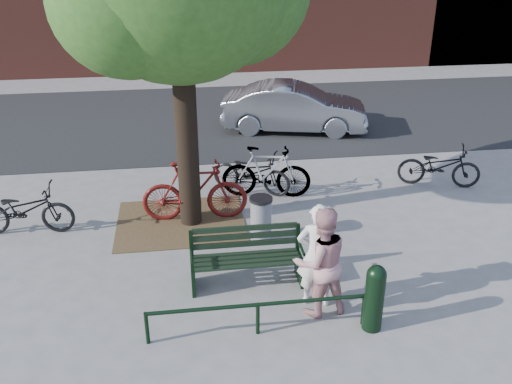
{
  "coord_description": "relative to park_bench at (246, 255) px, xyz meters",
  "views": [
    {
      "loc": [
        -0.89,
        -7.46,
        5.16
      ],
      "look_at": [
        0.28,
        1.0,
        1.12
      ],
      "focal_mm": 40.0,
      "sensor_mm": 36.0,
      "label": 1
    }
  ],
  "objects": [
    {
      "name": "guard_railing",
      "position": [
        0.0,
        -1.28,
        -0.08
      ],
      "size": [
        3.06,
        0.06,
        0.51
      ],
      "color": "black",
      "rests_on": "ground"
    },
    {
      "name": "park_bench",
      "position": [
        0.0,
        0.0,
        0.0
      ],
      "size": [
        1.74,
        0.54,
        0.97
      ],
      "color": "black",
      "rests_on": "ground"
    },
    {
      "name": "bicycle_d",
      "position": [
        0.78,
        3.04,
        0.07
      ],
      "size": [
        1.89,
        0.85,
        1.1
      ],
      "primitive_type": "imported",
      "rotation": [
        0.0,
        0.0,
        1.38
      ],
      "color": "gray",
      "rests_on": "ground"
    },
    {
      "name": "person_left",
      "position": [
        0.95,
        -0.69,
        0.34
      ],
      "size": [
        0.67,
        0.52,
        1.64
      ],
      "primitive_type": "imported",
      "rotation": [
        0.0,
        0.0,
        2.91
      ],
      "color": "silver",
      "rests_on": "ground"
    },
    {
      "name": "bicycle_b",
      "position": [
        -0.7,
        2.22,
        0.12
      ],
      "size": [
        2.0,
        0.64,
        1.19
      ],
      "primitive_type": "imported",
      "rotation": [
        0.0,
        0.0,
        1.53
      ],
      "color": "#4E0D0B",
      "rests_on": "ground"
    },
    {
      "name": "parked_car",
      "position": [
        2.18,
        7.07,
        0.16
      ],
      "size": [
        4.08,
        2.19,
        1.28
      ],
      "primitive_type": "imported",
      "rotation": [
        0.0,
        0.0,
        1.34
      ],
      "color": "slate",
      "rests_on": "ground"
    },
    {
      "name": "person_right",
      "position": [
        0.95,
        -0.89,
        0.36
      ],
      "size": [
        0.9,
        0.75,
        1.68
      ],
      "primitive_type": "imported",
      "rotation": [
        0.0,
        0.0,
        3.29
      ],
      "color": "tan",
      "rests_on": "ground"
    },
    {
      "name": "bollard",
      "position": [
        1.6,
        -1.38,
        0.07
      ],
      "size": [
        0.27,
        0.27,
        1.02
      ],
      "color": "black",
      "rests_on": "ground"
    },
    {
      "name": "road",
      "position": [
        0.0,
        8.42,
        -0.47
      ],
      "size": [
        40.0,
        7.0,
        0.01
      ],
      "primitive_type": "cube",
      "color": "black",
      "rests_on": "ground"
    },
    {
      "name": "bicycle_a",
      "position": [
        -3.79,
        2.12,
        -0.01
      ],
      "size": [
        1.81,
        0.73,
        0.93
      ],
      "primitive_type": "imported",
      "rotation": [
        0.0,
        0.0,
        1.51
      ],
      "color": "black",
      "rests_on": "ground"
    },
    {
      "name": "litter_bin",
      "position": [
        0.42,
        1.28,
        -0.05
      ],
      "size": [
        0.41,
        0.41,
        0.84
      ],
      "color": "gray",
      "rests_on": "ground"
    },
    {
      "name": "ground",
      "position": [
        0.0,
        -0.08,
        -0.48
      ],
      "size": [
        90.0,
        90.0,
        0.0
      ],
      "primitive_type": "plane",
      "color": "gray",
      "rests_on": "ground"
    },
    {
      "name": "bicycle_e",
      "position": [
        4.54,
        3.08,
        -0.03
      ],
      "size": [
        1.82,
        1.09,
        0.91
      ],
      "primitive_type": "imported",
      "rotation": [
        0.0,
        0.0,
        1.26
      ],
      "color": "black",
      "rests_on": "ground"
    },
    {
      "name": "bicycle_c",
      "position": [
        0.51,
        3.3,
        -0.03
      ],
      "size": [
        1.79,
        1.33,
        0.9
      ],
      "primitive_type": "imported",
      "rotation": [
        0.0,
        0.0,
        1.08
      ],
      "color": "black",
      "rests_on": "ground"
    },
    {
      "name": "dirt_pit",
      "position": [
        -1.0,
        2.12,
        -0.47
      ],
      "size": [
        2.4,
        2.0,
        0.02
      ],
      "primitive_type": "cube",
      "color": "brown",
      "rests_on": "ground"
    }
  ]
}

